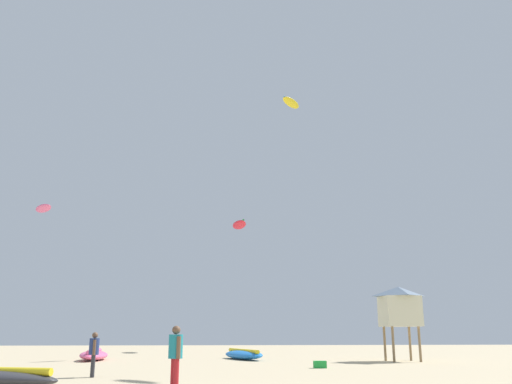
# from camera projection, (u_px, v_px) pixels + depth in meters

# --- Properties ---
(person_foreground) EXTENTS (0.40, 0.54, 1.75)m
(person_foreground) POSITION_uv_depth(u_px,v_px,m) (175.00, 353.00, 15.05)
(person_foreground) COLOR #B21E23
(person_foreground) RESTS_ON ground
(person_midground) EXTENTS (0.36, 0.51, 1.58)m
(person_midground) POSITION_uv_depth(u_px,v_px,m) (94.00, 351.00, 19.66)
(person_midground) COLOR #2D2D33
(person_midground) RESTS_ON ground
(kite_grounded_mid) EXTENTS (2.91, 5.22, 0.64)m
(kite_grounded_mid) POSITION_uv_depth(u_px,v_px,m) (243.00, 354.00, 32.50)
(kite_grounded_mid) COLOR blue
(kite_grounded_mid) RESTS_ON ground
(kite_grounded_far) EXTENTS (1.78, 5.23, 0.64)m
(kite_grounded_far) POSITION_uv_depth(u_px,v_px,m) (94.00, 355.00, 31.57)
(kite_grounded_far) COLOR #E5598C
(kite_grounded_far) RESTS_ON ground
(lifeguard_tower) EXTENTS (2.30, 2.30, 4.15)m
(lifeguard_tower) POSITION_uv_depth(u_px,v_px,m) (399.00, 306.00, 30.99)
(lifeguard_tower) COLOR #8C704C
(lifeguard_tower) RESTS_ON ground
(cooler_box) EXTENTS (0.56, 0.36, 0.32)m
(cooler_box) POSITION_uv_depth(u_px,v_px,m) (320.00, 365.00, 24.51)
(cooler_box) COLOR green
(cooler_box) RESTS_ON ground
(kite_aloft_2) EXTENTS (1.96, 2.27, 0.56)m
(kite_aloft_2) POSITION_uv_depth(u_px,v_px,m) (291.00, 103.00, 42.16)
(kite_aloft_2) COLOR yellow
(kite_aloft_3) EXTENTS (2.81, 3.37, 0.72)m
(kite_aloft_3) POSITION_uv_depth(u_px,v_px,m) (43.00, 208.00, 51.08)
(kite_aloft_3) COLOR #E5598C
(kite_aloft_4) EXTENTS (1.71, 3.67, 0.75)m
(kite_aloft_4) POSITION_uv_depth(u_px,v_px,m) (239.00, 225.00, 50.53)
(kite_aloft_4) COLOR red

